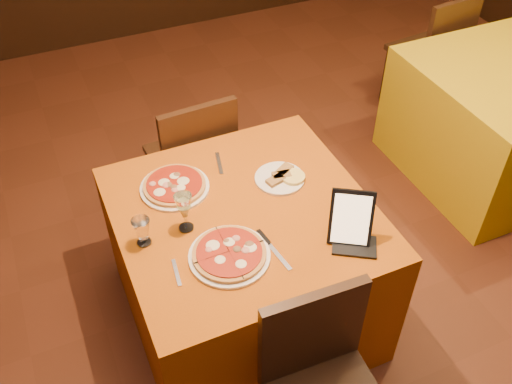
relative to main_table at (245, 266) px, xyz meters
name	(u,v)px	position (x,y,z in m)	size (l,w,h in m)	color
floor	(340,322)	(0.43, -0.25, -0.38)	(6.00, 7.00, 0.01)	#5E2D19
main_table	(245,266)	(0.00, 0.00, 0.00)	(1.10, 1.10, 0.75)	#A94F0A
side_table	(501,122)	(1.96, 0.44, 0.00)	(1.10, 1.10, 0.75)	gold
chair_main_far	(190,157)	(0.00, 0.80, 0.08)	(0.40, 0.40, 0.91)	black
chair_side_far	(425,51)	(1.96, 1.26, 0.08)	(0.45, 0.45, 0.91)	black
pizza_near	(229,255)	(-0.16, -0.22, 0.39)	(0.33, 0.33, 0.03)	white
pizza_far	(175,186)	(-0.23, 0.26, 0.39)	(0.32, 0.32, 0.03)	white
cutlet_dish	(280,178)	(0.23, 0.12, 0.39)	(0.23, 0.23, 0.03)	white
wine_glass	(184,212)	(-0.26, 0.00, 0.47)	(0.07, 0.07, 0.19)	#EDEE87
water_glass	(142,232)	(-0.45, -0.01, 0.44)	(0.07, 0.07, 0.13)	white
tablet	(351,218)	(0.33, -0.33, 0.49)	(0.18, 0.02, 0.24)	black
knife	(274,251)	(0.02, -0.27, 0.38)	(0.23, 0.02, 0.01)	#ADACB3
fork_near	(177,273)	(-0.38, -0.22, 0.38)	(0.14, 0.02, 0.01)	silver
fork_far	(219,163)	(0.02, 0.34, 0.38)	(0.16, 0.02, 0.01)	silver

